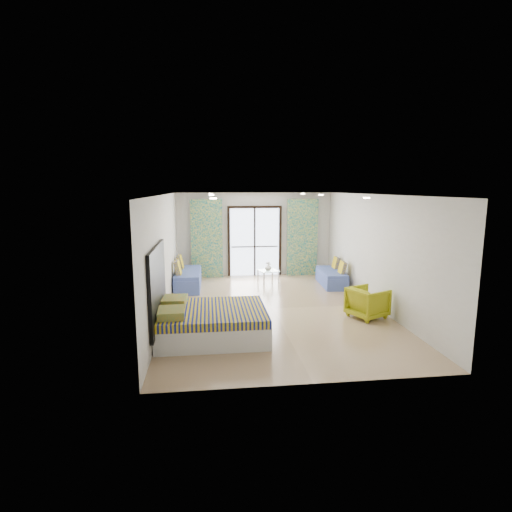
{
  "coord_description": "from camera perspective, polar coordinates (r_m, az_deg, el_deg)",
  "views": [
    {
      "loc": [
        -1.5,
        -9.09,
        2.86
      ],
      "look_at": [
        -0.31,
        0.77,
        1.15
      ],
      "focal_mm": 28.0,
      "sensor_mm": 36.0,
      "label": 1
    }
  ],
  "objects": [
    {
      "name": "wall_right",
      "position": [
        10.04,
        16.68,
        0.71
      ],
      "size": [
        0.01,
        7.5,
        2.7
      ],
      "primitive_type": null,
      "color": "silver",
      "rests_on": "ground"
    },
    {
      "name": "ceiling",
      "position": [
        9.21,
        2.53,
        8.77
      ],
      "size": [
        5.0,
        7.5,
        0.01
      ],
      "primitive_type": null,
      "color": "silver",
      "rests_on": "ground"
    },
    {
      "name": "daybed_right",
      "position": [
        12.04,
        10.78,
        -2.96
      ],
      "size": [
        0.72,
        1.62,
        0.78
      ],
      "rotation": [
        0.0,
        0.0,
        -0.06
      ],
      "color": "#4458A3",
      "rests_on": "floor"
    },
    {
      "name": "downlight_b",
      "position": [
        7.66,
        15.52,
        8.0
      ],
      "size": [
        0.12,
        0.12,
        0.02
      ],
      "primitive_type": "cylinder",
      "color": "#FFE0B2",
      "rests_on": "ceiling"
    },
    {
      "name": "balcony_door",
      "position": [
        13.0,
        -0.2,
        2.69
      ],
      "size": [
        1.76,
        0.08,
        2.28
      ],
      "color": "black",
      "rests_on": "floor"
    },
    {
      "name": "downlight_d",
      "position": [
        10.5,
        9.26,
        8.61
      ],
      "size": [
        0.12,
        0.12,
        0.02
      ],
      "primitive_type": "cylinder",
      "color": "#FFE0B2",
      "rests_on": "ceiling"
    },
    {
      "name": "wall_back",
      "position": [
        13.01,
        -0.21,
        3.1
      ],
      "size": [
        5.0,
        0.01,
        2.7
      ],
      "primitive_type": null,
      "color": "silver",
      "rests_on": "ground"
    },
    {
      "name": "floor",
      "position": [
        9.65,
        2.4,
        -7.49
      ],
      "size": [
        5.0,
        7.5,
        0.01
      ],
      "primitive_type": null,
      "color": "#9A7C5C",
      "rests_on": "ground"
    },
    {
      "name": "bed",
      "position": [
        7.83,
        -6.42,
        -9.4
      ],
      "size": [
        2.06,
        1.68,
        0.71
      ],
      "color": "silver",
      "rests_on": "floor"
    },
    {
      "name": "headboard",
      "position": [
        7.68,
        -13.89,
        -4.16
      ],
      "size": [
        0.06,
        2.1,
        1.5
      ],
      "primitive_type": "cube",
      "color": "black",
      "rests_on": "floor"
    },
    {
      "name": "armchair",
      "position": [
        9.24,
        15.65,
        -6.21
      ],
      "size": [
        0.92,
        0.95,
        0.75
      ],
      "primitive_type": "imported",
      "rotation": [
        0.0,
        0.0,
        2.0
      ],
      "color": "#ACAF16",
      "rests_on": "floor"
    },
    {
      "name": "downlight_c",
      "position": [
        10.09,
        -6.38,
        8.63
      ],
      "size": [
        0.12,
        0.12,
        0.02
      ],
      "primitive_type": "cylinder",
      "color": "#FFE0B2",
      "rests_on": "ceiling"
    },
    {
      "name": "downlight_e",
      "position": [
        12.09,
        -6.48,
        8.81
      ],
      "size": [
        0.12,
        0.12,
        0.02
      ],
      "primitive_type": "cylinder",
      "color": "#FFE0B2",
      "rests_on": "ceiling"
    },
    {
      "name": "wall_front",
      "position": [
        5.75,
        8.55,
        -5.56
      ],
      "size": [
        5.0,
        0.01,
        2.7
      ],
      "primitive_type": null,
      "color": "silver",
      "rests_on": "ground"
    },
    {
      "name": "curtain_right",
      "position": [
        13.12,
        6.63,
        2.65
      ],
      "size": [
        1.0,
        0.1,
        2.5
      ],
      "primitive_type": "cube",
      "color": "silver",
      "rests_on": "floor"
    },
    {
      "name": "curtain_left",
      "position": [
        12.76,
        -7.05,
        2.45
      ],
      "size": [
        1.0,
        0.1,
        2.5
      ],
      "primitive_type": "cube",
      "color": "silver",
      "rests_on": "floor"
    },
    {
      "name": "daybed_left",
      "position": [
        11.66,
        -9.75,
        -3.17
      ],
      "size": [
        0.72,
        1.81,
        0.89
      ],
      "rotation": [
        0.0,
        0.0,
        -0.01
      ],
      "color": "#4458A3",
      "rests_on": "floor"
    },
    {
      "name": "downlight_a",
      "position": [
        7.09,
        -6.12,
        8.19
      ],
      "size": [
        0.12,
        0.12,
        0.02
      ],
      "primitive_type": "cylinder",
      "color": "#FFE0B2",
      "rests_on": "ceiling"
    },
    {
      "name": "wall_left",
      "position": [
        9.27,
        -12.97,
        0.14
      ],
      "size": [
        0.01,
        7.5,
        2.7
      ],
      "primitive_type": null,
      "color": "silver",
      "rests_on": "ground"
    },
    {
      "name": "balcony_rail",
      "position": [
        13.05,
        -0.2,
        1.35
      ],
      "size": [
        1.52,
        0.03,
        0.04
      ],
      "primitive_type": "cube",
      "color": "#595451",
      "rests_on": "balcony_door"
    },
    {
      "name": "coffee_table",
      "position": [
        12.18,
        1.76,
        -2.24
      ],
      "size": [
        0.68,
        0.68,
        0.64
      ],
      "rotation": [
        0.0,
        0.0,
        0.26
      ],
      "color": "silver",
      "rests_on": "floor"
    },
    {
      "name": "switch_plate",
      "position": [
        8.89,
        -13.0,
        -2.23
      ],
      "size": [
        0.02,
        0.1,
        0.1
      ],
      "primitive_type": "cube",
      "color": "silver",
      "rests_on": "wall_left"
    },
    {
      "name": "downlight_f",
      "position": [
        12.43,
        6.69,
        8.83
      ],
      "size": [
        0.12,
        0.12,
        0.02
      ],
      "primitive_type": "cylinder",
      "color": "#FFE0B2",
      "rests_on": "ceiling"
    },
    {
      "name": "vase",
      "position": [
        12.1,
        1.74,
        -1.62
      ],
      "size": [
        0.22,
        0.23,
        0.21
      ],
      "primitive_type": "imported",
      "rotation": [
        0.0,
        0.0,
        -0.06
      ],
      "color": "white",
      "rests_on": "coffee_table"
    }
  ]
}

